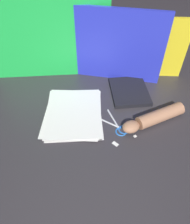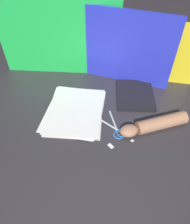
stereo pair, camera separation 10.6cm
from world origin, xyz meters
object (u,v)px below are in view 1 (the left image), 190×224
object	(u,v)px
paper_stack	(73,113)
hand_forearm	(154,118)
scissors	(118,127)
book_closed	(129,91)

from	to	relation	value
paper_stack	hand_forearm	size ratio (longest dim) A/B	1.10
paper_stack	scissors	bearing A→B (deg)	-22.18
paper_stack	book_closed	size ratio (longest dim) A/B	1.41
paper_stack	hand_forearm	world-z (taller)	hand_forearm
scissors	hand_forearm	size ratio (longest dim) A/B	0.55
book_closed	hand_forearm	bearing A→B (deg)	-67.03
paper_stack	hand_forearm	xyz separation A→B (m)	(0.40, -0.06, 0.03)
paper_stack	scissors	distance (m)	0.24
scissors	hand_forearm	xyz separation A→B (m)	(0.18, 0.03, 0.03)
book_closed	scissors	distance (m)	0.27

